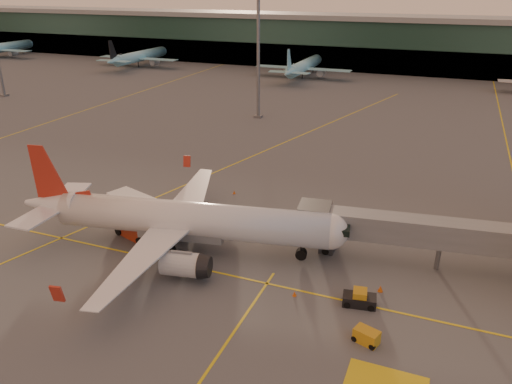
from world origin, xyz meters
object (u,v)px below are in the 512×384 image
at_px(pushback_tug, 359,299).
at_px(gpu_cart, 366,336).
at_px(catering_truck, 135,214).
at_px(main_airplane, 181,220).

bearing_deg(pushback_tug, gpu_cart, -81.96).
relative_size(gpu_cart, pushback_tug, 0.72).
xyz_separation_m(gpu_cart, pushback_tug, (-1.54, 4.99, 0.04)).
distance_m(gpu_cart, pushback_tug, 5.22).
distance_m(catering_truck, gpu_cart, 30.07).
bearing_deg(catering_truck, main_airplane, 11.10).
xyz_separation_m(main_airplane, pushback_tug, (20.41, -3.15, -3.00)).
height_order(gpu_cart, pushback_tug, pushback_tug).
height_order(main_airplane, catering_truck, main_airplane).
relative_size(main_airplane, pushback_tug, 11.31).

